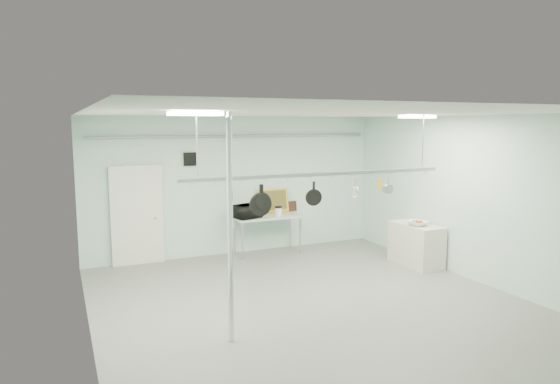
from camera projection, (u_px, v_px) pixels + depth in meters
name	position (u px, v px, depth m)	size (l,w,h in m)	color
floor	(318.00, 309.00, 8.24)	(8.00, 8.00, 0.00)	gray
ceiling	(320.00, 114.00, 7.81)	(7.00, 8.00, 0.02)	silver
back_wall	(237.00, 185.00, 11.63)	(7.00, 0.02, 3.20)	silver
right_wall	(481.00, 200.00, 9.44)	(0.02, 8.00, 3.20)	silver
door	(137.00, 216.00, 10.73)	(1.10, 0.10, 2.20)	silver
wall_vent	(190.00, 159.00, 11.08)	(0.30, 0.04, 0.30)	black
conduit_pipe	(238.00, 136.00, 11.39)	(0.07, 0.07, 6.60)	gray
chrome_pole	(230.00, 230.00, 6.79)	(0.08, 0.08, 3.20)	silver
prep_table	(267.00, 219.00, 11.63)	(1.60, 0.70, 0.91)	silver
side_cabinet	(416.00, 245.00, 10.72)	(0.60, 1.20, 0.90)	beige
pot_rack	(321.00, 172.00, 8.29)	(4.80, 0.06, 1.00)	#B7B7BC
light_panel_left	(195.00, 114.00, 6.20)	(0.65, 0.30, 0.05)	white
light_panel_right	(417.00, 117.00, 9.32)	(0.65, 0.30, 0.05)	white
microwave	(248.00, 211.00, 11.28)	(0.57, 0.38, 0.31)	black
coffee_canister	(278.00, 212.00, 11.60)	(0.15, 0.15, 0.19)	white
painting_large	(273.00, 201.00, 11.96)	(0.78, 0.05, 0.58)	gold
painting_small	(291.00, 206.00, 12.17)	(0.30, 0.04, 0.25)	black
fruit_bowl	(418.00, 223.00, 10.49)	(0.42, 0.42, 0.10)	white
skillet_left	(261.00, 201.00, 7.90)	(0.38, 0.06, 0.52)	black
skillet_mid	(262.00, 197.00, 7.91)	(0.28, 0.06, 0.39)	black
skillet_right	(314.00, 193.00, 8.28)	(0.28, 0.06, 0.39)	black
whisk	(355.00, 189.00, 8.61)	(0.19, 0.19, 0.34)	silver
grater	(380.00, 183.00, 8.80)	(0.08, 0.02, 0.20)	yellow
saucepan	(388.00, 186.00, 8.88)	(0.17, 0.10, 0.30)	#A4A3A7
fruit_cluster	(418.00, 221.00, 10.49)	(0.24, 0.24, 0.09)	#9D240E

